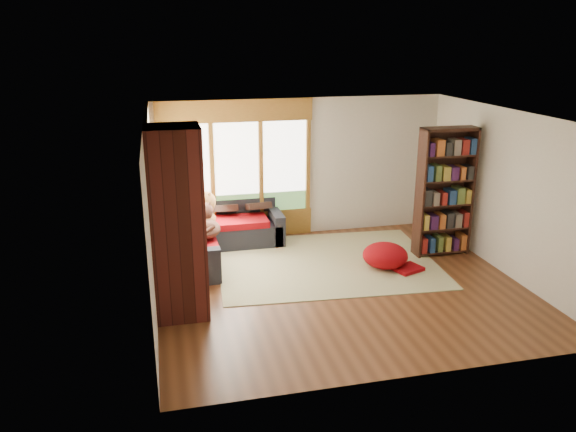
{
  "coord_description": "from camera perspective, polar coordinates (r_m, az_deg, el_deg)",
  "views": [
    {
      "loc": [
        -2.58,
        -7.51,
        3.68
      ],
      "look_at": [
        -0.65,
        0.71,
        0.95
      ],
      "focal_mm": 35.0,
      "sensor_mm": 36.0,
      "label": 1
    }
  ],
  "objects": [
    {
      "name": "wall_front",
      "position": [
        6.12,
        12.96,
        -5.46
      ],
      "size": [
        5.5,
        0.04,
        2.6
      ],
      "primitive_type": "cube",
      "color": "silver",
      "rests_on": "ground"
    },
    {
      "name": "throw_pillows",
      "position": [
        9.82,
        -8.73,
        0.42
      ],
      "size": [
        1.98,
        1.68,
        0.45
      ],
      "color": "#2F211A",
      "rests_on": "sectional_sofa"
    },
    {
      "name": "pouf",
      "position": [
        9.44,
        9.85,
        -3.9
      ],
      "size": [
        0.81,
        0.81,
        0.4
      ],
      "primitive_type": "ellipsoid",
      "rotation": [
        0.0,
        0.0,
        0.09
      ],
      "color": "#9E040A",
      "rests_on": "area_rug"
    },
    {
      "name": "brick_chimney",
      "position": [
        7.55,
        -11.16,
        -0.82
      ],
      "size": [
        0.7,
        0.7,
        2.6
      ],
      "primitive_type": "cube",
      "color": "#471914",
      "rests_on": "ground"
    },
    {
      "name": "windows_back",
      "position": [
        10.34,
        -5.21,
        4.81
      ],
      "size": [
        2.82,
        0.1,
        1.9
      ],
      "color": "olive",
      "rests_on": "wall_back"
    },
    {
      "name": "floor",
      "position": [
        8.75,
        5.26,
        -7.03
      ],
      "size": [
        5.5,
        5.5,
        0.0
      ],
      "primitive_type": "plane",
      "color": "#502A16",
      "rests_on": "ground"
    },
    {
      "name": "area_rug",
      "position": [
        9.57,
        3.92,
        -4.71
      ],
      "size": [
        3.82,
        3.03,
        0.01
      ],
      "primitive_type": "cube",
      "rotation": [
        0.0,
        0.0,
        -0.07
      ],
      "color": "beige",
      "rests_on": "ground"
    },
    {
      "name": "wall_back",
      "position": [
        10.61,
        1.22,
        4.94
      ],
      "size": [
        5.5,
        0.04,
        2.6
      ],
      "primitive_type": "cube",
      "color": "silver",
      "rests_on": "ground"
    },
    {
      "name": "windows_left",
      "position": [
        9.02,
        -13.65,
        2.42
      ],
      "size": [
        0.1,
        2.62,
        1.9
      ],
      "color": "olive",
      "rests_on": "wall_left"
    },
    {
      "name": "dog_tan",
      "position": [
        9.63,
        -9.15,
        0.3
      ],
      "size": [
        1.02,
        1.08,
        0.53
      ],
      "rotation": [
        0.0,
        0.0,
        0.93
      ],
      "color": "brown",
      "rests_on": "sectional_sofa"
    },
    {
      "name": "roller_blind",
      "position": [
        9.74,
        -13.66,
        5.97
      ],
      "size": [
        0.03,
        0.72,
        0.9
      ],
      "primitive_type": "cube",
      "color": "#7C915D",
      "rests_on": "wall_left"
    },
    {
      "name": "ceiling",
      "position": [
        8.02,
        5.79,
        10.08
      ],
      "size": [
        5.5,
        5.5,
        0.0
      ],
      "primitive_type": "plane",
      "color": "white"
    },
    {
      "name": "wall_left",
      "position": [
        7.88,
        -13.81,
        -0.2
      ],
      "size": [
        0.04,
        5.0,
        2.6
      ],
      "primitive_type": "cube",
      "color": "silver",
      "rests_on": "ground"
    },
    {
      "name": "dog_brindle",
      "position": [
        9.37,
        -8.39,
        -0.5
      ],
      "size": [
        0.51,
        0.81,
        0.43
      ],
      "rotation": [
        0.0,
        0.0,
        1.53
      ],
      "color": "#351B14",
      "rests_on": "sectional_sofa"
    },
    {
      "name": "sectional_sofa",
      "position": [
        9.83,
        -8.75,
        -2.4
      ],
      "size": [
        2.2,
        2.2,
        0.8
      ],
      "rotation": [
        0.0,
        0.0,
        -0.07
      ],
      "color": "black",
      "rests_on": "ground"
    },
    {
      "name": "wall_right",
      "position": [
        9.51,
        21.43,
        2.16
      ],
      "size": [
        0.04,
        5.0,
        2.6
      ],
      "primitive_type": "cube",
      "color": "silver",
      "rests_on": "ground"
    },
    {
      "name": "bookshelf",
      "position": [
        9.95,
        15.64,
        2.31
      ],
      "size": [
        0.96,
        0.32,
        2.23
      ],
      "color": "#321810",
      "rests_on": "ground"
    }
  ]
}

